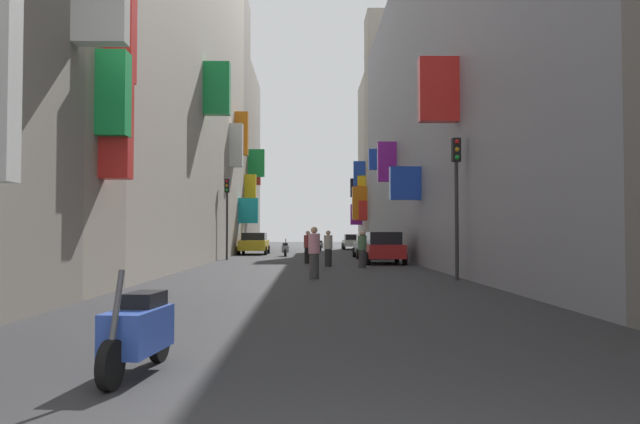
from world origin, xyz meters
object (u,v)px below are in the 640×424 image
Objects in this scene: parked_car_red at (383,247)px; traffic_light_far_corner at (456,184)px; pedestrian_crossing at (328,249)px; pedestrian_near_left at (308,247)px; pedestrian_near_right at (314,253)px; traffic_light_near_corner at (227,205)px; scooter_white at (320,245)px; parked_car_grey at (371,246)px; scooter_blue at (138,330)px; scooter_silver at (285,249)px; pedestrian_mid_street at (362,250)px; parked_car_white at (353,241)px; parked_car_yellow at (254,243)px.

traffic_light_far_corner reaches higher than parked_car_red.
pedestrian_near_left is at bearing 108.44° from pedestrian_crossing.
traffic_light_near_corner reaches higher than pedestrian_near_right.
scooter_white is 24.62m from pedestrian_crossing.
parked_car_grey is 2.49× the size of scooter_blue.
pedestrian_crossing is at bearing -79.15° from scooter_silver.
scooter_white is 1.19× the size of pedestrian_near_left.
parked_car_grey is at bearing -31.19° from scooter_silver.
pedestrian_mid_street is at bearing 71.57° from pedestrian_near_right.
parked_car_white is at bearing 89.01° from parked_car_grey.
parked_car_white is at bearing 68.36° from traffic_light_near_corner.
scooter_silver is at bearing 106.91° from traffic_light_far_corner.
scooter_white is at bearing 78.70° from scooter_silver.
pedestrian_near_left is 11.95m from traffic_light_far_corner.
scooter_blue is 0.40× the size of traffic_light_near_corner.
traffic_light_near_corner is (-4.51, 4.24, 2.26)m from pedestrian_near_left.
scooter_blue is at bearing -93.49° from scooter_white.
scooter_white is at bearing 61.38° from parked_car_yellow.
scooter_white is 21.91m from pedestrian_near_left.
pedestrian_mid_street is 7.84m from traffic_light_far_corner.
pedestrian_near_left is at bearing 113.77° from traffic_light_far_corner.
pedestrian_mid_street is at bearing -48.94° from traffic_light_near_corner.
parked_car_red is at bearing -62.46° from scooter_silver.
traffic_light_near_corner is at bearing 121.66° from traffic_light_far_corner.
pedestrian_near_left reaches higher than scooter_white.
traffic_light_far_corner is (1.07, -10.52, 2.26)m from parked_car_red.
scooter_blue is (2.00, -36.73, -0.33)m from parked_car_yellow.
pedestrian_near_left is (-4.07, -25.84, 0.07)m from parked_car_white.
scooter_silver is (-5.11, 9.80, -0.33)m from parked_car_red.
scooter_white is 1.12× the size of pedestrian_near_right.
pedestrian_near_right is at bearing -96.12° from parked_car_white.
parked_car_white is 17.17m from scooter_silver.
pedestrian_mid_street reaches higher than scooter_blue.
traffic_light_near_corner is (-8.24, -2.21, 2.31)m from parked_car_grey.
pedestrian_near_right is at bearing -71.66° from traffic_light_near_corner.
pedestrian_crossing is at bearing -71.56° from pedestrian_near_left.
parked_car_yellow is 1.00× the size of traffic_light_near_corner.
parked_car_red is at bearing -28.65° from traffic_light_near_corner.
traffic_light_far_corner is (2.38, -7.11, 2.27)m from pedestrian_mid_street.
scooter_silver is 1.08× the size of scooter_blue.
pedestrian_near_left is at bearing -81.40° from scooter_silver.
pedestrian_mid_street reaches higher than scooter_white.
parked_car_grey is 2.79× the size of pedestrian_crossing.
pedestrian_near_left is at bearing 176.49° from parked_car_red.
traffic_light_near_corner reaches higher than parked_car_grey.
pedestrian_mid_street is 0.35× the size of traffic_light_near_corner.
scooter_blue is at bearing -97.31° from pedestrian_crossing.
traffic_light_near_corner is at bearing 136.76° from pedestrian_near_left.
parked_car_white is 2.17× the size of scooter_silver.
pedestrian_mid_street is at bearing -97.80° from parked_car_grey.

